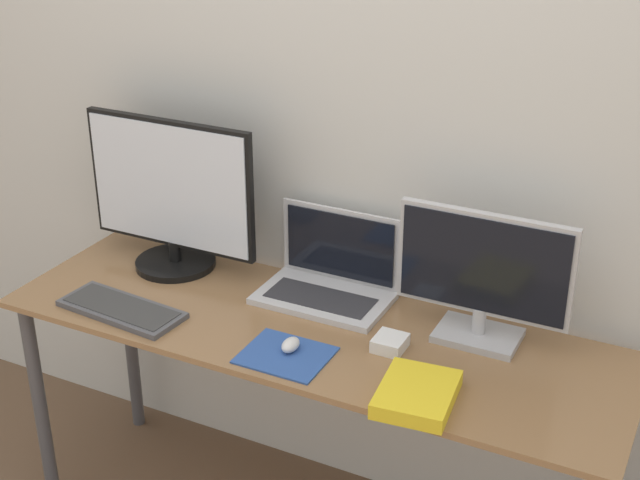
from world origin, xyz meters
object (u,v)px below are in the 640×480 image
Objects in this scene: book at (417,394)px; keyboard at (122,309)px; laptop at (330,276)px; monitor_left at (171,197)px; monitor_right at (483,276)px; power_brick at (390,343)px; mouse at (291,345)px.

keyboard is at bearing 178.04° from book.
monitor_left is at bearing -174.88° from laptop.
monitor_right is 5.35× the size of power_brick.
mouse is at bearing -26.97° from monitor_left.
monitor_right reaches higher than keyboard.
book is at bearing -1.96° from keyboard.
power_brick is at bearing -141.05° from monitor_right.
monitor_left is at bearing 168.88° from power_brick.
monitor_right is 7.01× the size of mouse.
monitor_right is at bearing 0.00° from monitor_left.
keyboard is at bearing -161.72° from monitor_right.
laptop reaches higher than book.
monitor_right is 1.96× the size of book.
monitor_right reaches higher than mouse.
book is (0.93, -0.34, -0.21)m from monitor_left.
monitor_right reaches higher than book.
book is at bearing -20.19° from monitor_left.
monitor_right is 0.53m from mouse.
monitor_right is 0.30m from power_brick.
monitor_right is 1.23× the size of laptop.
mouse is at bearing 171.13° from book.
book is 0.24m from power_brick.
book reaches higher than power_brick.
monitor_left is 0.38m from keyboard.
monitor_left is 1.50× the size of laptop.
mouse reaches higher than keyboard.
mouse is (0.52, 0.03, 0.01)m from keyboard.
power_brick is (-0.19, -0.15, -0.17)m from monitor_right.
monitor_right is (0.97, 0.00, -0.04)m from monitor_left.
book is at bearing -97.29° from monitor_right.
monitor_left is at bearing -180.00° from monitor_right.
mouse is (0.05, -0.33, -0.04)m from laptop.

